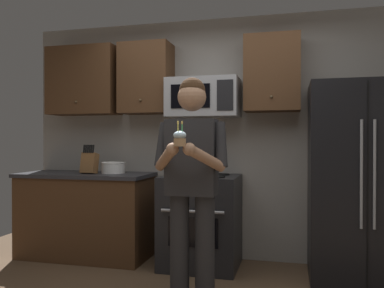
% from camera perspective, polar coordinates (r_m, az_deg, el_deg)
% --- Properties ---
extents(wall_back, '(4.40, 0.10, 2.60)m').
position_cam_1_polar(wall_back, '(4.39, 4.32, 0.81)').
color(wall_back, gray).
rests_on(wall_back, ground).
extents(oven_range, '(0.76, 0.70, 0.93)m').
position_cam_1_polar(oven_range, '(4.12, 1.27, -10.91)').
color(oven_range, black).
rests_on(oven_range, ground).
extents(microwave, '(0.74, 0.41, 0.40)m').
position_cam_1_polar(microwave, '(4.18, 1.64, 6.60)').
color(microwave, '#9EA0A5').
extents(refrigerator, '(0.90, 0.75, 1.80)m').
position_cam_1_polar(refrigerator, '(3.96, 22.90, -4.99)').
color(refrigerator, black).
rests_on(refrigerator, ground).
extents(cabinet_row_upper, '(2.78, 0.36, 0.76)m').
position_cam_1_polar(cabinet_row_upper, '(4.41, -5.61, 9.28)').
color(cabinet_row_upper, '#4C301C').
extents(counter_left, '(1.44, 0.66, 0.92)m').
position_cam_1_polar(counter_left, '(4.60, -14.90, -9.72)').
color(counter_left, '#4C301C').
rests_on(counter_left, ground).
extents(knife_block, '(0.16, 0.15, 0.32)m').
position_cam_1_polar(knife_block, '(4.45, -14.42, -2.60)').
color(knife_block, brown).
rests_on(knife_block, counter_left).
extents(bowl_large_white, '(0.26, 0.26, 0.12)m').
position_cam_1_polar(bowl_large_white, '(4.44, -11.18, -3.29)').
color(bowl_large_white, white).
rests_on(bowl_large_white, counter_left).
extents(person, '(0.60, 0.48, 1.76)m').
position_cam_1_polar(person, '(3.06, -0.03, -4.78)').
color(person, '#262628').
rests_on(person, ground).
extents(cupcake, '(0.09, 0.09, 0.17)m').
position_cam_1_polar(cupcake, '(2.73, -1.72, 0.82)').
color(cupcake, '#A87F56').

